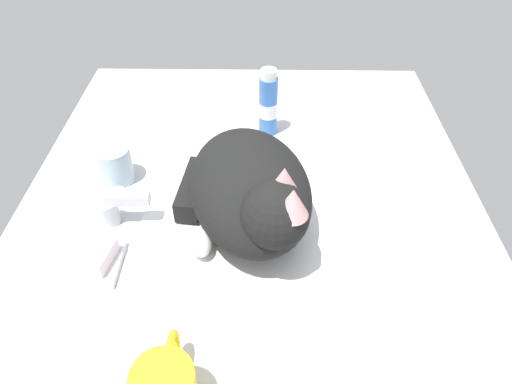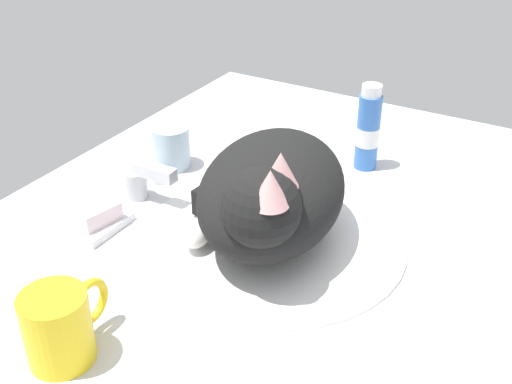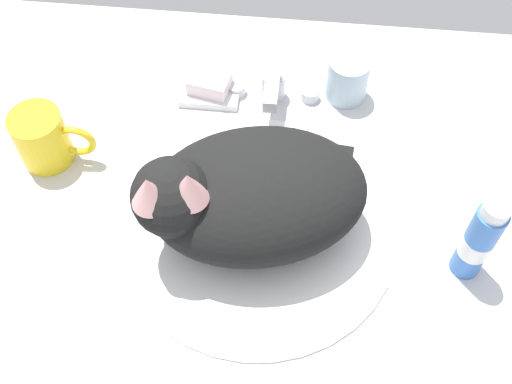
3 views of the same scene
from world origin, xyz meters
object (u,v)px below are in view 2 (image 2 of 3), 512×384
Objects in this scene: cat at (269,194)px; rinse_cup at (171,147)px; faucet at (140,183)px; toothpaste_bottle at (368,130)px; soap_bar at (96,213)px; coffee_mug at (60,326)px.

cat is 4.37× the size of rinse_cup.
rinse_cup reaches higher than faucet.
faucet is 37.61cm from toothpaste_bottle.
rinse_cup is 0.49× the size of toothpaste_bottle.
faucet is at bearing 136.13° from toothpaste_bottle.
soap_bar is at bearing 109.73° from cat.
toothpaste_bottle is (28.23, -2.77, -1.50)cm from cat.
toothpaste_bottle is (26.95, -25.91, 4.06)cm from faucet.
faucet is at bearing 24.67° from coffee_mug.
toothpaste_bottle is (57.59, -11.84, 2.55)cm from coffee_mug.
toothpaste_bottle is at bearing -60.45° from rinse_cup.
toothpaste_bottle reaches higher than coffee_mug.
cat is at bearing -115.82° from rinse_cup.
soap_bar is at bearing 34.18° from coffee_mug.
coffee_mug reaches higher than faucet.
coffee_mug is 25.44cm from soap_bar.
soap_bar is 0.41× the size of toothpaste_bottle.
cat is 2.74× the size of coffee_mug.
cat is 2.13× the size of toothpaste_bottle.
cat reaches higher than toothpaste_bottle.
rinse_cup is 20.77cm from soap_bar.
faucet is 33.75cm from coffee_mug.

